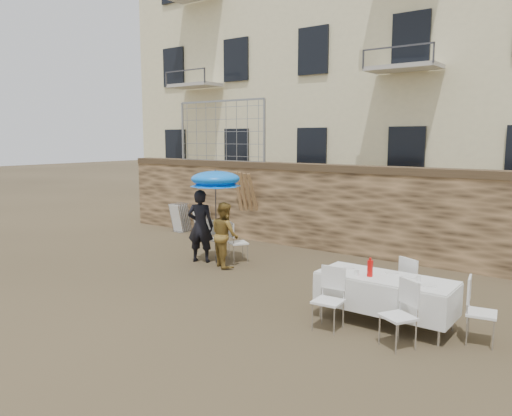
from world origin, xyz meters
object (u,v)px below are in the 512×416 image
Objects in this scene: banquet_table at (386,279)px; table_chair_back at (415,285)px; umbrella at (216,182)px; couple_chair_right at (238,242)px; table_chair_front_right at (398,315)px; table_chair_side at (482,311)px; woman_dress at (225,235)px; chair_stack_left at (185,216)px; couple_chair_left at (216,238)px; chair_stack_right at (206,219)px; soda_bottle at (370,268)px; man_suit at (200,226)px; table_chair_front_left at (328,300)px.

table_chair_back reaches higher than banquet_table.
umbrella reaches higher than banquet_table.
table_chair_front_right is at bearing -174.63° from couple_chair_right.
couple_chair_right and table_chair_side have the same top height.
woman_dress is at bearing 164.39° from banquet_table.
table_chair_front_right is at bearing -27.73° from chair_stack_left.
umbrella is 2.12× the size of couple_chair_left.
chair_stack_right is at bearing 152.35° from banquet_table.
couple_chair_right reaches higher than chair_stack_left.
table_chair_side is at bearing 8.88° from soda_bottle.
table_chair_side is 1.04× the size of chair_stack_right.
table_chair_front_right is 1.04× the size of chair_stack_left.
banquet_table is at bearing 152.79° from table_chair_front_right.
woman_dress reaches higher than couple_chair_left.
man_suit is 1.79× the size of couple_chair_left.
man_suit is 1.79× the size of table_chair_back.
table_chair_front_left is 1.00× the size of table_chair_front_right.
chair_stack_right is (-7.79, 4.57, -0.02)m from table_chair_front_right.
umbrella reaches higher than woman_dress.
table_chair_front_left is 1.00× the size of table_chair_side.
couple_chair_right is 1.00× the size of table_chair_back.
umbrella reaches higher than table_chair_front_left.
chair_stack_right is (-2.22, 2.06, -0.02)m from couple_chair_left.
couple_chair_right is 0.46× the size of banquet_table.
table_chair_front_left is at bearing 131.91° from man_suit.
couple_chair_right is 4.61m from soda_bottle.
woman_dress is 0.71× the size of banquet_table.
man_suit reaches higher than table_chair_side.
table_chair_back is 1.39m from table_chair_side.
man_suit is at bearing 70.37° from table_chair_side.
banquet_table is 1.43m from table_chair_side.
table_chair_front_right is at bearing -4.15° from table_chair_front_left.
couple_chair_right is 4.72m from banquet_table.
table_chair_side is 1.04× the size of chair_stack_left.
man_suit is 5.22m from banquet_table.
man_suit is 0.82× the size of banquet_table.
couple_chair_right is at bearing -35.26° from chair_stack_right.
chair_stack_left is (-3.12, 2.06, -0.02)m from couple_chair_left.
table_chair_front_left is at bearing -123.69° from soda_bottle.
umbrella reaches higher than table_chair_back.
soda_bottle is (4.88, -1.36, 0.04)m from man_suit.
table_chair_front_right is (0.50, -0.75, -0.25)m from banquet_table.
woman_dress is 1.61× the size of chair_stack_right.
soda_bottle is at bearing 139.97° from man_suit.
umbrella is 5.00m from banquet_table.
chair_stack_right is (-2.97, 2.61, -0.28)m from woman_dress.
table_chair_front_left is 2.17m from table_chair_side.
couple_chair_right is 3.57m from chair_stack_right.
couple_chair_right is (-0.05, 0.55, -0.26)m from woman_dress.
umbrella is at bearing -43.83° from chair_stack_right.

